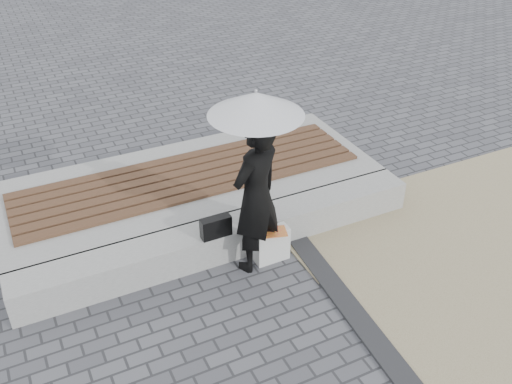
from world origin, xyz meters
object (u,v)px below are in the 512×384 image
woman (256,196)px  seating_ledge (226,238)px  canvas_tote (272,245)px  handbag (216,227)px  parasol (256,104)px

woman → seating_ledge: bearing=-82.3°
woman → canvas_tote: (0.20, -0.02, -0.73)m
handbag → canvas_tote: bearing=-20.3°
seating_ledge → canvas_tote: 0.57m
woman → parasol: bearing=-23.8°
woman → handbag: woman is taller
handbag → canvas_tote: 0.71m
seating_ledge → woman: size_ratio=2.65×
handbag → parasol: bearing=-26.6°
seating_ledge → parasol: bearing=-58.5°
seating_ledge → woman: woman is taller
handbag → canvas_tote: size_ratio=0.82×
seating_ledge → parasol: size_ratio=3.94×
woman → canvas_tote: woman is taller
woman → parasol: (-0.00, 0.00, 1.10)m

